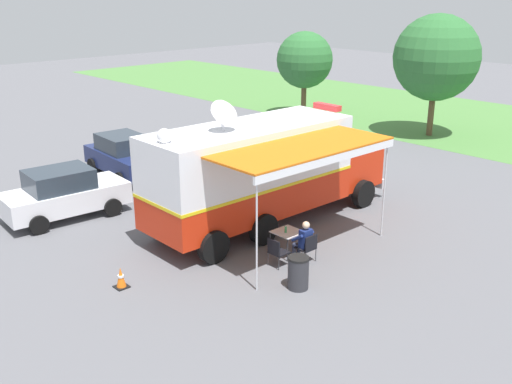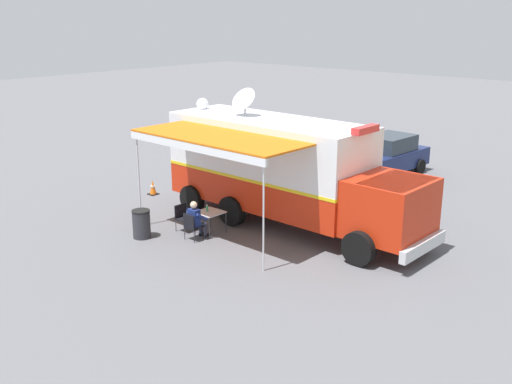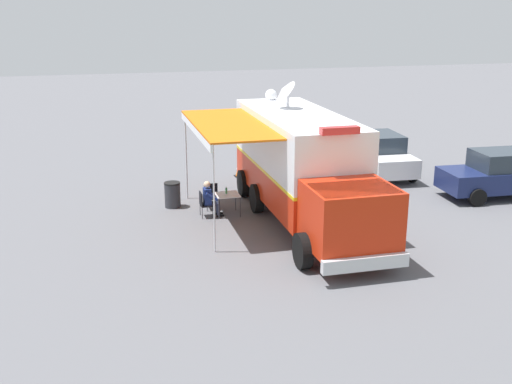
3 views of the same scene
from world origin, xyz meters
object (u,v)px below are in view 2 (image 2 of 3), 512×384
object	(u,v)px
folding_chair_beside_table	(183,215)
folding_chair_at_table	(192,225)
command_truck	(285,169)
car_behind_truck	(273,152)
car_far_corner	(387,155)
trash_bin	(141,224)
seated_responder	(196,219)
folding_table	(210,214)
water_bottle	(207,208)
traffic_cone	(153,188)

from	to	relation	value
folding_chair_beside_table	folding_chair_at_table	bearing A→B (deg)	64.23
command_truck	folding_chair_beside_table	xyz separation A→B (m)	(2.62, -2.15, -1.43)
folding_chair_at_table	folding_chair_beside_table	bearing A→B (deg)	-115.77
car_behind_truck	car_far_corner	world-z (taller)	same
trash_bin	car_far_corner	world-z (taller)	car_far_corner
seated_responder	car_behind_truck	distance (m)	8.76
folding_table	water_bottle	distance (m)	0.19
car_behind_truck	folding_chair_beside_table	bearing A→B (deg)	18.62
water_bottle	car_behind_truck	bearing A→B (deg)	-155.55
traffic_cone	command_truck	bearing A→B (deg)	96.18
folding_chair_beside_table	seated_responder	size ratio (longest dim) A/B	0.70
traffic_cone	car_far_corner	bearing A→B (deg)	147.97
car_far_corner	water_bottle	bearing A→B (deg)	-4.14
seated_responder	car_behind_truck	xyz separation A→B (m)	(-8.03, -3.50, 0.23)
car_far_corner	traffic_cone	bearing A→B (deg)	-32.03
trash_bin	car_behind_truck	bearing A→B (deg)	-166.86
trash_bin	seated_responder	bearing A→B (deg)	128.26
trash_bin	traffic_cone	size ratio (longest dim) A/B	1.57
folding_chair_at_table	folding_chair_beside_table	distance (m)	0.97
command_truck	folding_table	xyz separation A→B (m)	(2.24, -1.30, -1.27)
trash_bin	car_behind_truck	xyz separation A→B (m)	(-9.11, -2.13, 0.42)
water_bottle	folding_chair_beside_table	world-z (taller)	water_bottle
folding_chair_at_table	traffic_cone	xyz separation A→B (m)	(-2.38, -4.80, -0.23)
folding_chair_at_table	car_far_corner	world-z (taller)	car_far_corner
traffic_cone	seated_responder	bearing A→B (deg)	65.49
command_truck	traffic_cone	distance (m)	6.34
traffic_cone	car_far_corner	distance (m)	10.25
command_truck	traffic_cone	bearing A→B (deg)	-83.82
folding_table	traffic_cone	world-z (taller)	folding_table
folding_chair_at_table	car_behind_truck	xyz separation A→B (m)	(-8.22, -3.50, 0.37)
water_bottle	traffic_cone	size ratio (longest dim) A/B	0.39
traffic_cone	water_bottle	bearing A→B (deg)	71.24
folding_chair_at_table	car_far_corner	xyz separation A→B (m)	(-11.05, 0.62, 0.37)
traffic_cone	car_behind_truck	bearing A→B (deg)	167.39
folding_table	car_behind_truck	bearing A→B (deg)	-154.89
folding_chair_at_table	folding_chair_beside_table	xyz separation A→B (m)	(-0.42, -0.87, 0.00)
command_truck	car_behind_truck	distance (m)	7.13
folding_chair_beside_table	seated_responder	distance (m)	0.92
seated_responder	car_behind_truck	world-z (taller)	car_behind_truck
folding_chair_at_table	trash_bin	world-z (taller)	trash_bin
trash_bin	traffic_cone	world-z (taller)	trash_bin
folding_chair_beside_table	seated_responder	world-z (taller)	seated_responder
folding_table	trash_bin	size ratio (longest dim) A/B	0.89
folding_table	traffic_cone	distance (m)	5.05
trash_bin	car_far_corner	bearing A→B (deg)	170.53
folding_table	folding_chair_beside_table	bearing A→B (deg)	-65.98
folding_chair_at_table	car_far_corner	distance (m)	11.08
folding_chair_at_table	seated_responder	distance (m)	0.23
seated_responder	trash_bin	xyz separation A→B (m)	(1.08, -1.37, -0.20)
command_truck	water_bottle	distance (m)	2.87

